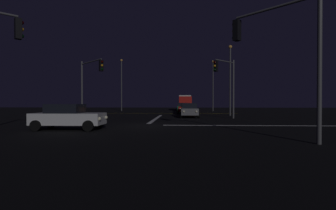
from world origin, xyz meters
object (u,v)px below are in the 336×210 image
traffic_signal_se (279,44)px  streetlamp_left_far (122,81)px  sedan_orange (188,109)px  sedan_red (184,108)px  traffic_signal_ne (226,78)px  streetlamp_right_far (213,82)px  sedan_gray (189,110)px  sedan_green (182,107)px  box_truck (185,102)px  traffic_signal_nw (90,77)px  streetlamp_right_near (230,75)px  sedan_white_crossing (68,117)px

traffic_signal_se → streetlamp_left_far: (-15.57, 36.07, 1.35)m
sedan_orange → sedan_red: same height
traffic_signal_ne → streetlamp_right_far: size_ratio=0.64×
sedan_gray → sedan_green: 17.14m
sedan_red → box_truck: box_truck is taller
traffic_signal_ne → traffic_signal_nw: bearing=-178.3°
traffic_signal_se → streetlamp_right_near: (1.84, 20.07, 0.77)m
sedan_orange → streetlamp_right_far: size_ratio=0.45×
sedan_red → traffic_signal_ne: 14.49m
traffic_signal_se → streetlamp_left_far: 39.30m
box_truck → traffic_signal_se: traffic_signal_se is taller
traffic_signal_nw → traffic_signal_ne: bearing=1.7°
sedan_orange → sedan_white_crossing: bearing=-113.0°
traffic_signal_se → traffic_signal_nw: traffic_signal_se is taller
traffic_signal_nw → streetlamp_right_near: streetlamp_right_near is taller
streetlamp_right_near → traffic_signal_se: bearing=-95.2°
sedan_orange → sedan_red: size_ratio=1.00×
sedan_white_crossing → streetlamp_right_near: size_ratio=0.49×
sedan_orange → streetlamp_right_near: streetlamp_right_near is taller
streetlamp_right_near → sedan_green: bearing=113.1°
traffic_signal_ne → sedan_gray: bearing=144.6°
sedan_white_crossing → sedan_gray: bearing=58.4°
sedan_orange → sedan_green: size_ratio=1.00×
sedan_white_crossing → sedan_red: bearing=72.4°
sedan_orange → traffic_signal_nw: bearing=-139.3°
sedan_gray → traffic_signal_ne: bearing=-35.4°
sedan_red → streetlamp_right_near: bearing=-53.1°
sedan_gray → streetlamp_right_far: 20.79m
sedan_white_crossing → streetlamp_right_near: bearing=51.4°
traffic_signal_se → traffic_signal_ne: bearing=89.1°
sedan_gray → streetlamp_left_far: size_ratio=0.44×
sedan_white_crossing → streetlamp_right_near: 21.47m
sedan_orange → streetlamp_left_far: bearing=131.5°
sedan_orange → box_truck: size_ratio=0.52×
traffic_signal_ne → box_truck: bearing=97.8°
streetlamp_right_far → box_truck: bearing=141.7°
sedan_white_crossing → traffic_signal_nw: bearing=102.8°
sedan_orange → box_truck: bearing=89.9°
sedan_red → streetlamp_right_far: (5.57, 8.58, 4.66)m
streetlamp_right_near → streetlamp_left_far: (-17.41, 16.00, 0.58)m
streetlamp_right_far → traffic_signal_se: bearing=-92.9°
traffic_signal_se → streetlamp_left_far: streetlamp_left_far is taller
sedan_green → streetlamp_right_far: bearing=22.9°
sedan_red → streetlamp_left_far: streetlamp_left_far is taller
traffic_signal_nw → sedan_green: bearing=64.5°
traffic_signal_ne → streetlamp_right_near: bearing=75.2°
traffic_signal_ne → streetlamp_left_far: (-15.78, 22.12, 1.53)m
streetlamp_left_far → traffic_signal_nw: bearing=-84.8°
traffic_signal_nw → box_truck: bearing=69.1°
sedan_gray → traffic_signal_ne: (3.59, -2.55, 3.32)m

